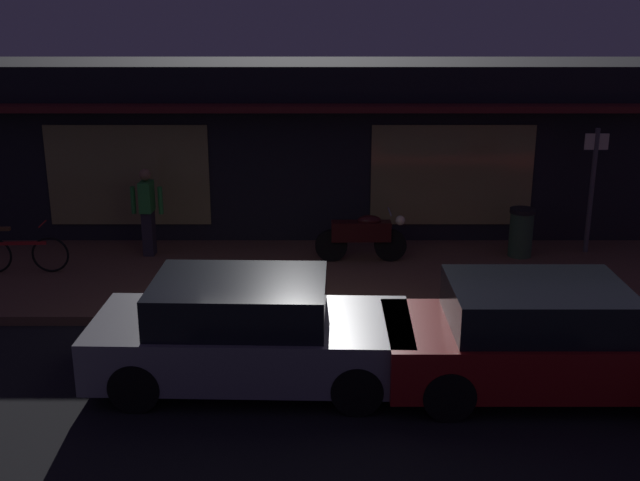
{
  "coord_description": "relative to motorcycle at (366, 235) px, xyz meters",
  "views": [
    {
      "loc": [
        0.59,
        -10.12,
        4.82
      ],
      "look_at": [
        0.54,
        2.4,
        0.95
      ],
      "focal_mm": 43.79,
      "sensor_mm": 36.0,
      "label": 1
    }
  ],
  "objects": [
    {
      "name": "bicycle_parked",
      "position": [
        -6.11,
        -0.66,
        -0.14
      ],
      "size": [
        1.66,
        0.42,
        0.91
      ],
      "color": "black",
      "rests_on": "sidewalk_slab"
    },
    {
      "name": "sign_post",
      "position": [
        4.35,
        0.54,
        0.86
      ],
      "size": [
        0.44,
        0.09,
        2.4
      ],
      "color": "#47474C",
      "rests_on": "sidewalk_slab"
    },
    {
      "name": "parked_car_far",
      "position": [
        2.04,
        -4.71,
        0.06
      ],
      "size": [
        4.11,
        1.79,
        1.42
      ],
      "color": "black",
      "rests_on": "ground_plane"
    },
    {
      "name": "trash_bin",
      "position": [
        3.01,
        0.29,
        -0.03
      ],
      "size": [
        0.48,
        0.48,
        0.93
      ],
      "color": "#2D4C33",
      "rests_on": "sidewalk_slab"
    },
    {
      "name": "person_photographer",
      "position": [
        -4.05,
        0.38,
        0.38
      ],
      "size": [
        0.61,
        0.39,
        1.67
      ],
      "color": "#28232D",
      "rests_on": "sidewalk_slab"
    },
    {
      "name": "parked_car_near",
      "position": [
        -1.72,
        -4.54,
        0.06
      ],
      "size": [
        4.15,
        1.87,
        1.42
      ],
      "color": "black",
      "rests_on": "ground_plane"
    },
    {
      "name": "ground_plane",
      "position": [
        -1.39,
        -3.71,
        -0.65
      ],
      "size": [
        60.0,
        60.0,
        0.0
      ],
      "primitive_type": "plane",
      "color": "black"
    },
    {
      "name": "motorcycle",
      "position": [
        0.0,
        0.0,
        0.0
      ],
      "size": [
        1.7,
        0.55,
        0.97
      ],
      "color": "black",
      "rests_on": "sidewalk_slab"
    },
    {
      "name": "sidewalk_slab",
      "position": [
        -1.39,
        -0.71,
        -0.57
      ],
      "size": [
        18.0,
        4.0,
        0.15
      ],
      "primitive_type": "cube",
      "color": "brown",
      "rests_on": "ground_plane"
    },
    {
      "name": "storefront_building",
      "position": [
        -1.39,
        2.68,
        1.16
      ],
      "size": [
        18.0,
        3.3,
        3.6
      ],
      "color": "black",
      "rests_on": "ground_plane"
    }
  ]
}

